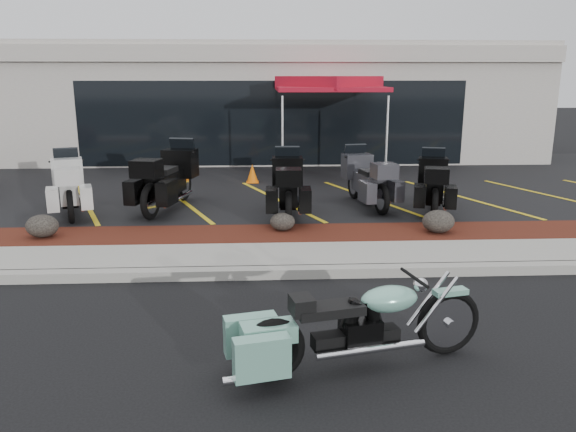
{
  "coord_description": "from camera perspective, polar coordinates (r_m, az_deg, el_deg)",
  "views": [
    {
      "loc": [
        -0.42,
        -7.08,
        2.96
      ],
      "look_at": [
        -0.0,
        1.2,
        0.87
      ],
      "focal_mm": 35.0,
      "sensor_mm": 36.0,
      "label": 1
    }
  ],
  "objects": [
    {
      "name": "ground",
      "position": [
        7.69,
        0.46,
        -8.53
      ],
      "size": [
        90.0,
        90.0,
        0.0
      ],
      "primitive_type": "plane",
      "color": "black",
      "rests_on": "ground"
    },
    {
      "name": "curb",
      "position": [
        8.5,
        0.11,
        -5.73
      ],
      "size": [
        24.0,
        0.25,
        0.15
      ],
      "primitive_type": "cube",
      "color": "gray",
      "rests_on": "ground"
    },
    {
      "name": "sidewalk",
      "position": [
        9.16,
        -0.12,
        -4.24
      ],
      "size": [
        24.0,
        1.2,
        0.15
      ],
      "primitive_type": "cube",
      "color": "gray",
      "rests_on": "ground"
    },
    {
      "name": "mulch_bed",
      "position": [
        10.3,
        -0.44,
        -2.12
      ],
      "size": [
        24.0,
        1.2,
        0.16
      ],
      "primitive_type": "cube",
      "color": "#340C0B",
      "rests_on": "ground"
    },
    {
      "name": "upper_lot",
      "position": [
        15.56,
        -1.29,
        3.43
      ],
      "size": [
        26.0,
        9.6,
        0.15
      ],
      "primitive_type": "cube",
      "color": "black",
      "rests_on": "ground"
    },
    {
      "name": "dealership_building",
      "position": [
        21.58,
        -1.8,
        11.58
      ],
      "size": [
        18.0,
        8.16,
        4.0
      ],
      "color": "#A39C93",
      "rests_on": "ground"
    },
    {
      "name": "boulder_left",
      "position": [
        10.86,
        -23.7,
        -0.93
      ],
      "size": [
        0.57,
        0.48,
        0.4
      ],
      "primitive_type": "ellipsoid",
      "color": "black",
      "rests_on": "mulch_bed"
    },
    {
      "name": "boulder_mid",
      "position": [
        10.39,
        -0.56,
        -0.57
      ],
      "size": [
        0.47,
        0.39,
        0.33
      ],
      "primitive_type": "ellipsoid",
      "color": "black",
      "rests_on": "mulch_bed"
    },
    {
      "name": "boulder_right",
      "position": [
        10.6,
        15.03,
        -0.53
      ],
      "size": [
        0.59,
        0.49,
        0.42
      ],
      "primitive_type": "ellipsoid",
      "color": "black",
      "rests_on": "mulch_bed"
    },
    {
      "name": "hero_cruiser",
      "position": [
        6.34,
        16.02,
        -9.45
      ],
      "size": [
        2.85,
        1.3,
        0.97
      ],
      "primitive_type": null,
      "rotation": [
        0.0,
        0.0,
        0.23
      ],
      "color": "#74B49F",
      "rests_on": "ground"
    },
    {
      "name": "touring_white",
      "position": [
        13.19,
        -21.45,
        3.7
      ],
      "size": [
        1.52,
        2.38,
        1.29
      ],
      "primitive_type": null,
      "rotation": [
        0.0,
        0.0,
        1.9
      ],
      "color": "silver",
      "rests_on": "upper_lot"
    },
    {
      "name": "touring_black_front",
      "position": [
        13.05,
        -10.63,
        4.67
      ],
      "size": [
        1.52,
        2.64,
        1.45
      ],
      "primitive_type": null,
      "rotation": [
        0.0,
        0.0,
        1.33
      ],
      "color": "black",
      "rests_on": "upper_lot"
    },
    {
      "name": "touring_black_mid",
      "position": [
        12.23,
        -0.07,
        4.03
      ],
      "size": [
        0.96,
        2.33,
        1.34
      ],
      "primitive_type": null,
      "rotation": [
        0.0,
        0.0,
        1.54
      ],
      "color": "black",
      "rests_on": "upper_lot"
    },
    {
      "name": "touring_grey",
      "position": [
        13.1,
        6.79,
        4.5
      ],
      "size": [
        1.25,
        2.33,
        1.29
      ],
      "primitive_type": null,
      "rotation": [
        0.0,
        0.0,
        1.76
      ],
      "color": "#323238",
      "rests_on": "upper_lot"
    },
    {
      "name": "touring_black_rear",
      "position": [
        12.97,
        14.42,
        4.01
      ],
      "size": [
        1.35,
        2.32,
        1.27
      ],
      "primitive_type": null,
      "rotation": [
        0.0,
        0.0,
        1.32
      ],
      "color": "black",
      "rests_on": "upper_lot"
    },
    {
      "name": "traffic_cone",
      "position": [
        15.15,
        -3.64,
        4.35
      ],
      "size": [
        0.4,
        0.4,
        0.5
      ],
      "primitive_type": "cone",
      "rotation": [
        0.0,
        0.0,
        0.36
      ],
      "color": "orange",
      "rests_on": "upper_lot"
    },
    {
      "name": "popup_canopy",
      "position": [
        16.39,
        4.22,
        13.09
      ],
      "size": [
        3.82,
        3.82,
        2.78
      ],
      "rotation": [
        0.0,
        0.0,
        0.35
      ],
      "color": "silver",
      "rests_on": "upper_lot"
    }
  ]
}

